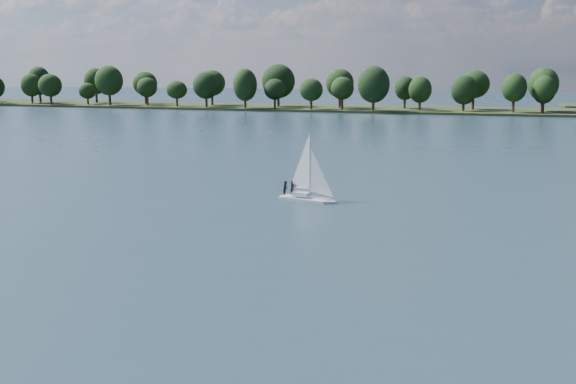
% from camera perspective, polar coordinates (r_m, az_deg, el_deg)
% --- Properties ---
extents(ground, '(700.00, 700.00, 0.00)m').
position_cam_1_polar(ground, '(124.06, 6.78, 4.09)').
color(ground, '#233342').
rests_on(ground, ground).
extents(far_shore, '(660.00, 40.00, 1.50)m').
position_cam_1_polar(far_shore, '(234.67, 11.91, 7.08)').
color(far_shore, black).
rests_on(far_shore, ground).
extents(sailboat, '(6.40, 3.04, 8.12)m').
position_cam_1_polar(sailboat, '(71.17, 1.48, 1.03)').
color(sailboat, silver).
rests_on(sailboat, ground).
extents(treeline, '(563.23, 74.49, 18.11)m').
position_cam_1_polar(treeline, '(230.86, 11.34, 9.09)').
color(treeline, black).
rests_on(treeline, ground).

